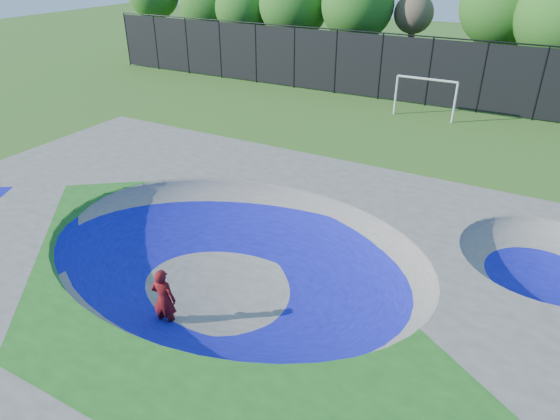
# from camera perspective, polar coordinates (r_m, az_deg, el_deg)

# --- Properties ---
(ground) EXTENTS (120.00, 120.00, 0.00)m
(ground) POSITION_cam_1_polar(r_m,az_deg,el_deg) (14.42, -5.14, -8.97)
(ground) COLOR #2F5C19
(ground) RESTS_ON ground
(skate_deck) EXTENTS (22.00, 14.00, 1.50)m
(skate_deck) POSITION_cam_1_polar(r_m,az_deg,el_deg) (13.99, -5.27, -6.52)
(skate_deck) COLOR gray
(skate_deck) RESTS_ON ground
(skater) EXTENTS (0.71, 0.55, 1.76)m
(skater) POSITION_cam_1_polar(r_m,az_deg,el_deg) (12.89, -13.13, -9.93)
(skater) COLOR #BA0E10
(skater) RESTS_ON ground
(skateboard) EXTENTS (0.81, 0.46, 0.05)m
(skateboard) POSITION_cam_1_polar(r_m,az_deg,el_deg) (13.43, -12.73, -12.81)
(skateboard) COLOR black
(skateboard) RESTS_ON ground
(soccer_goal) EXTENTS (3.40, 0.12, 2.25)m
(soccer_goal) POSITION_cam_1_polar(r_m,az_deg,el_deg) (29.41, 16.32, 12.98)
(soccer_goal) COLOR silver
(soccer_goal) RESTS_ON ground
(fence) EXTENTS (48.09, 0.09, 4.04)m
(fence) POSITION_cam_1_polar(r_m,az_deg,el_deg) (31.84, 16.71, 15.01)
(fence) COLOR black
(fence) RESTS_ON ground
(treeline) EXTENTS (53.38, 7.51, 8.30)m
(treeline) POSITION_cam_1_polar(r_m,az_deg,el_deg) (35.69, 23.05, 20.14)
(treeline) COLOR #442C22
(treeline) RESTS_ON ground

